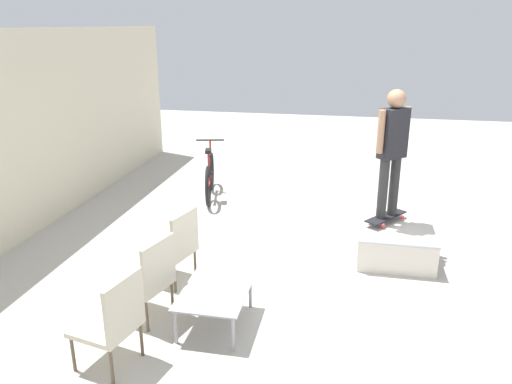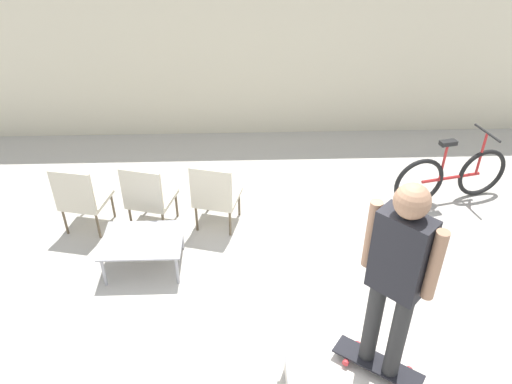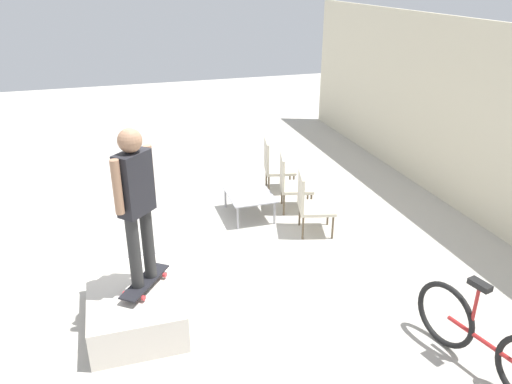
# 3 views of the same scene
# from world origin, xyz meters

# --- Properties ---
(ground_plane) EXTENTS (24.00, 24.00, 0.00)m
(ground_plane) POSITION_xyz_m (0.00, 0.00, 0.00)
(ground_plane) COLOR #B7B2A8
(house_wall_back) EXTENTS (12.00, 0.06, 3.00)m
(house_wall_back) POSITION_xyz_m (0.00, 4.27, 1.50)
(house_wall_back) COLOR beige
(house_wall_back) RESTS_ON ground_plane
(skate_ramp_box) EXTENTS (1.42, 1.00, 0.46)m
(skate_ramp_box) POSITION_xyz_m (1.14, -1.10, 0.22)
(skate_ramp_box) COLOR silver
(skate_ramp_box) RESTS_ON ground_plane
(skateboard_on_ramp) EXTENTS (0.71, 0.60, 0.07)m
(skateboard_on_ramp) POSITION_xyz_m (1.18, -0.96, 0.52)
(skateboard_on_ramp) COLOR black
(skateboard_on_ramp) RESTS_ON skate_ramp_box
(person_skater) EXTENTS (0.43, 0.43, 1.74)m
(person_skater) POSITION_xyz_m (1.18, -0.96, 1.56)
(person_skater) COLOR #2D2D2D
(person_skater) RESTS_ON skateboard_on_ramp
(coffee_table) EXTENTS (0.90, 0.69, 0.40)m
(coffee_table) POSITION_xyz_m (-1.04, 0.87, 0.36)
(coffee_table) COLOR #9E9EA3
(coffee_table) RESTS_ON ground_plane
(patio_chair_left) EXTENTS (0.62, 0.62, 0.94)m
(patio_chair_left) POSITION_xyz_m (-1.89, 1.58, 0.50)
(patio_chair_left) COLOR brown
(patio_chair_left) RESTS_ON ground_plane
(patio_chair_center) EXTENTS (0.64, 0.64, 0.94)m
(patio_chair_center) POSITION_xyz_m (-1.07, 1.58, 0.50)
(patio_chair_center) COLOR brown
(patio_chair_center) RESTS_ON ground_plane
(patio_chair_right) EXTENTS (0.64, 0.64, 0.94)m
(patio_chair_right) POSITION_xyz_m (-0.25, 1.58, 0.50)
(patio_chair_right) COLOR brown
(patio_chair_right) RESTS_ON ground_plane
(bicycle) EXTENTS (1.66, 0.56, 1.00)m
(bicycle) POSITION_xyz_m (2.93, 2.10, 0.38)
(bicycle) COLOR black
(bicycle) RESTS_ON ground_plane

